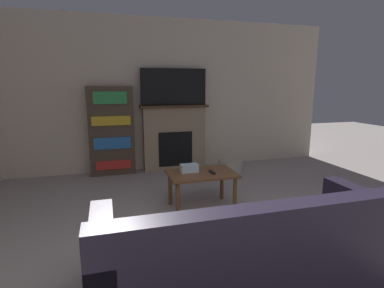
# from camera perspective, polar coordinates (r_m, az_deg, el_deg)

# --- Properties ---
(wall_back) EXTENTS (6.43, 0.06, 2.70)m
(wall_back) POSITION_cam_1_polar(r_m,az_deg,el_deg) (5.55, -5.54, 9.18)
(wall_back) COLOR beige
(wall_back) RESTS_ON ground_plane
(fireplace) EXTENTS (1.23, 0.28, 1.18)m
(fireplace) POSITION_cam_1_polar(r_m,az_deg,el_deg) (5.52, -3.41, 1.32)
(fireplace) COLOR tan
(fireplace) RESTS_ON ground_plane
(tv) EXTENTS (1.18, 0.03, 0.64)m
(tv) POSITION_cam_1_polar(r_m,az_deg,el_deg) (5.42, -3.48, 10.80)
(tv) COLOR black
(tv) RESTS_ON fireplace
(couch) EXTENTS (2.30, 0.96, 0.86)m
(couch) POSITION_cam_1_polar(r_m,az_deg,el_deg) (2.40, 11.88, -20.67)
(couch) COLOR black
(couch) RESTS_ON ground_plane
(coffee_table) EXTENTS (0.84, 0.55, 0.47)m
(coffee_table) POSITION_cam_1_polar(r_m,az_deg,el_deg) (3.78, 1.84, -6.47)
(coffee_table) COLOR brown
(coffee_table) RESTS_ON ground_plane
(tissue_box) EXTENTS (0.22, 0.12, 0.10)m
(tissue_box) POSITION_cam_1_polar(r_m,az_deg,el_deg) (3.76, -0.52, -4.61)
(tissue_box) COLOR silver
(tissue_box) RESTS_ON coffee_table
(remote_control) EXTENTS (0.04, 0.15, 0.02)m
(remote_control) POSITION_cam_1_polar(r_m,az_deg,el_deg) (3.75, 3.84, -5.33)
(remote_control) COLOR black
(remote_control) RESTS_ON coffee_table
(bookshelf) EXTENTS (0.75, 0.29, 1.52)m
(bookshelf) POSITION_cam_1_polar(r_m,az_deg,el_deg) (5.34, -15.07, 2.44)
(bookshelf) COLOR #4C3D2D
(bookshelf) RESTS_ON ground_plane
(storage_basket) EXTENTS (0.44, 0.44, 0.23)m
(storage_basket) POSITION_cam_1_polar(r_m,az_deg,el_deg) (5.47, 7.29, -4.04)
(storage_basket) COLOR #BCB29E
(storage_basket) RESTS_ON ground_plane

